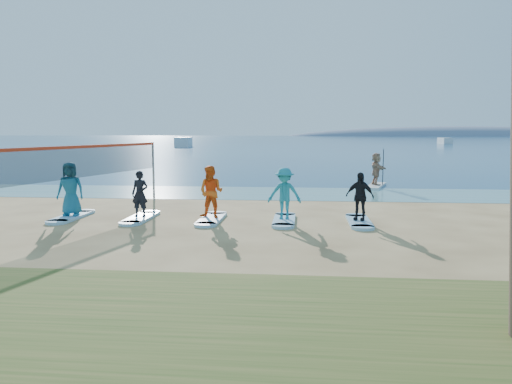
# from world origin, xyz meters

# --- Properties ---
(ground) EXTENTS (600.00, 600.00, 0.00)m
(ground) POSITION_xyz_m (0.00, 0.00, 0.00)
(ground) COLOR tan
(ground) RESTS_ON ground
(shallow_water) EXTENTS (600.00, 600.00, 0.00)m
(shallow_water) POSITION_xyz_m (0.00, 10.50, 0.01)
(shallow_water) COLOR teal
(shallow_water) RESTS_ON ground
(ocean) EXTENTS (600.00, 600.00, 0.00)m
(ocean) POSITION_xyz_m (0.00, 160.00, 0.01)
(ocean) COLOR navy
(ocean) RESTS_ON ground
(island_ridge) EXTENTS (220.00, 56.00, 18.00)m
(island_ridge) POSITION_xyz_m (95.00, 300.00, 0.00)
(island_ridge) COLOR slate
(island_ridge) RESTS_ON ground
(volleyball_net) EXTENTS (2.20, 8.84, 2.50)m
(volleyball_net) POSITION_xyz_m (-5.38, 3.19, 1.90)
(volleyball_net) COLOR gray
(volleyball_net) RESTS_ON ground
(paddleboard) EXTENTS (1.52, 3.08, 0.12)m
(paddleboard) POSITION_xyz_m (5.83, 13.70, 0.06)
(paddleboard) COLOR silver
(paddleboard) RESTS_ON ground
(paddleboarder) EXTENTS (0.83, 1.64, 1.69)m
(paddleboarder) POSITION_xyz_m (5.83, 13.70, 0.96)
(paddleboarder) COLOR tan
(paddleboarder) RESTS_ON paddleboard
(boat_offshore_a) EXTENTS (3.19, 7.21, 1.80)m
(boat_offshore_a) POSITION_xyz_m (-20.08, 77.77, 0.00)
(boat_offshore_a) COLOR silver
(boat_offshore_a) RESTS_ON ground
(boat_offshore_b) EXTENTS (2.24, 5.27, 1.38)m
(boat_offshore_b) POSITION_xyz_m (34.82, 107.36, 0.00)
(boat_offshore_b) COLOR silver
(boat_offshore_b) RESTS_ON ground
(surfboard_0) EXTENTS (0.70, 2.20, 0.09)m
(surfboard_0) POSITION_xyz_m (-5.85, 3.11, 0.04)
(surfboard_0) COLOR #94CAE6
(surfboard_0) RESTS_ON ground
(student_0) EXTENTS (0.93, 0.65, 1.82)m
(student_0) POSITION_xyz_m (-5.85, 3.11, 1.00)
(student_0) COLOR #1A6582
(student_0) RESTS_ON surfboard_0
(surfboard_1) EXTENTS (0.70, 2.20, 0.09)m
(surfboard_1) POSITION_xyz_m (-3.43, 3.11, 0.04)
(surfboard_1) COLOR #94CAE6
(surfboard_1) RESTS_ON ground
(student_1) EXTENTS (0.59, 0.41, 1.54)m
(student_1) POSITION_xyz_m (-3.43, 3.11, 0.86)
(student_1) COLOR black
(student_1) RESTS_ON surfboard_1
(surfboard_2) EXTENTS (0.70, 2.20, 0.09)m
(surfboard_2) POSITION_xyz_m (-1.02, 3.11, 0.04)
(surfboard_2) COLOR #94CAE6
(surfboard_2) RESTS_ON ground
(student_2) EXTENTS (0.97, 0.84, 1.72)m
(student_2) POSITION_xyz_m (-1.02, 3.11, 0.95)
(student_2) COLOR orange
(student_2) RESTS_ON surfboard_2
(surfboard_3) EXTENTS (0.70, 2.20, 0.09)m
(surfboard_3) POSITION_xyz_m (1.40, 3.11, 0.04)
(surfboard_3) COLOR #94CAE6
(surfboard_3) RESTS_ON ground
(student_3) EXTENTS (1.12, 0.70, 1.67)m
(student_3) POSITION_xyz_m (1.40, 3.11, 0.93)
(student_3) COLOR teal
(student_3) RESTS_ON surfboard_3
(surfboard_4) EXTENTS (0.70, 2.20, 0.09)m
(surfboard_4) POSITION_xyz_m (3.81, 3.11, 0.04)
(surfboard_4) COLOR #94CAE6
(surfboard_4) RESTS_ON ground
(student_4) EXTENTS (0.98, 0.69, 1.55)m
(student_4) POSITION_xyz_m (3.81, 3.11, 0.86)
(student_4) COLOR black
(student_4) RESTS_ON surfboard_4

